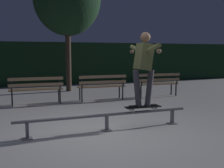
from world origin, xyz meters
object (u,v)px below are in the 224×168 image
at_px(park_bench_right_center, 102,84).
at_px(grind_rail, 107,117).
at_px(park_bench_rightmost, 158,82).
at_px(park_bench_left_center, 36,87).
at_px(skateboard, 143,107).
at_px(skateboarder, 144,63).

bearing_deg(park_bench_right_center, grind_rail, -106.59).
relative_size(grind_rail, park_bench_rightmost, 2.26).
bearing_deg(park_bench_left_center, grind_rail, -71.73).
bearing_deg(skateboard, park_bench_right_center, 86.88).
xyz_separation_m(park_bench_right_center, park_bench_rightmost, (2.11, 0.00, 0.00)).
distance_m(grind_rail, skateboarder, 1.37).
height_order(grind_rail, skateboard, skateboard).
distance_m(skateboarder, park_bench_rightmost, 4.15).
xyz_separation_m(grind_rail, skateboarder, (0.82, -0.00, 1.09)).
distance_m(skateboard, park_bench_rightmost, 4.07).
xyz_separation_m(skateboarder, park_bench_rightmost, (2.29, 3.36, -0.83)).
distance_m(skateboarder, park_bench_left_center, 3.96).
xyz_separation_m(grind_rail, park_bench_left_center, (-1.11, 3.36, 0.27)).
distance_m(grind_rail, park_bench_rightmost, 4.58).
bearing_deg(park_bench_rightmost, skateboarder, -124.28).
xyz_separation_m(skateboard, park_bench_left_center, (-1.93, 3.36, 0.11)).
distance_m(grind_rail, park_bench_right_center, 3.51).
height_order(skateboard, skateboarder, skateboarder).
relative_size(grind_rail, skateboarder, 2.33).
bearing_deg(park_bench_rightmost, park_bench_left_center, 180.00).
xyz_separation_m(park_bench_left_center, park_bench_right_center, (2.11, 0.00, 0.00)).
height_order(skateboard, park_bench_rightmost, park_bench_rightmost).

